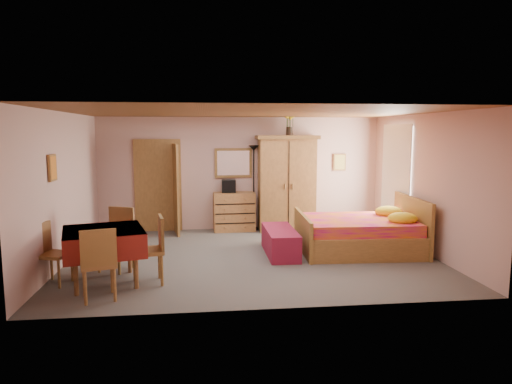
{
  "coord_description": "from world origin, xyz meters",
  "views": [
    {
      "loc": [
        -0.87,
        -8.05,
        2.25
      ],
      "look_at": [
        0.1,
        0.3,
        1.15
      ],
      "focal_mm": 32.0,
      "sensor_mm": 36.0,
      "label": 1
    }
  ],
  "objects": [
    {
      "name": "doorway",
      "position": [
        -1.9,
        2.47,
        1.02
      ],
      "size": [
        1.06,
        0.12,
        2.15
      ],
      "primitive_type": "cube",
      "color": "#9E6B35",
      "rests_on": "floor"
    },
    {
      "name": "chair_east",
      "position": [
        -1.71,
        -1.29,
        0.51
      ],
      "size": [
        0.54,
        0.54,
        1.01
      ],
      "primitive_type": "cube",
      "rotation": [
        0.0,
        0.0,
        1.76
      ],
      "color": "olive",
      "rests_on": "floor"
    },
    {
      "name": "dining_table",
      "position": [
        -2.36,
        -1.21,
        0.41
      ],
      "size": [
        1.38,
        1.38,
        0.82
      ],
      "primitive_type": "cube",
      "rotation": [
        0.0,
        0.0,
        0.26
      ],
      "color": "maroon",
      "rests_on": "floor"
    },
    {
      "name": "picture_left",
      "position": [
        -3.22,
        -0.6,
        1.7
      ],
      "size": [
        0.04,
        0.32,
        0.42
      ],
      "primitive_type": "cube",
      "color": "orange",
      "rests_on": "wall_left"
    },
    {
      "name": "wardrobe",
      "position": [
        1.02,
        2.18,
        1.09
      ],
      "size": [
        1.4,
        0.74,
        2.18
      ],
      "primitive_type": "cube",
      "rotation": [
        0.0,
        0.0,
        -0.01
      ],
      "color": "#9B6734",
      "rests_on": "floor"
    },
    {
      "name": "window",
      "position": [
        3.21,
        1.2,
        1.45
      ],
      "size": [
        0.08,
        1.4,
        1.95
      ],
      "primitive_type": "cube",
      "color": "white",
      "rests_on": "wall_right"
    },
    {
      "name": "wall_mirror",
      "position": [
        -0.18,
        2.48,
        1.55
      ],
      "size": [
        0.86,
        0.09,
        0.68
      ],
      "primitive_type": "cube",
      "rotation": [
        0.0,
        0.0,
        0.05
      ],
      "color": "silver",
      "rests_on": "wall_back"
    },
    {
      "name": "wall_right",
      "position": [
        3.25,
        0.0,
        1.3
      ],
      "size": [
        0.1,
        5.0,
        2.6
      ],
      "primitive_type": "cube",
      "color": "#C5998F",
      "rests_on": "floor"
    },
    {
      "name": "bench",
      "position": [
        0.53,
        0.12,
        0.24
      ],
      "size": [
        0.53,
        1.42,
        0.47
      ],
      "primitive_type": "cube",
      "rotation": [
        0.0,
        0.0,
        -0.0
      ],
      "color": "maroon",
      "rests_on": "floor"
    },
    {
      "name": "chair_south",
      "position": [
        -2.3,
        -1.87,
        0.5
      ],
      "size": [
        0.56,
        0.56,
        1.0
      ],
      "primitive_type": "cube",
      "rotation": [
        0.0,
        0.0,
        0.28
      ],
      "color": "#A66E38",
      "rests_on": "floor"
    },
    {
      "name": "chair_north",
      "position": [
        -2.32,
        -0.56,
        0.51
      ],
      "size": [
        0.61,
        0.61,
        1.02
      ],
      "primitive_type": "cube",
      "rotation": [
        0.0,
        0.0,
        2.73
      ],
      "color": "olive",
      "rests_on": "floor"
    },
    {
      "name": "ceiling",
      "position": [
        0.0,
        0.0,
        2.6
      ],
      "size": [
        6.5,
        6.5,
        0.0
      ],
      "primitive_type": "plane",
      "rotation": [
        3.14,
        0.0,
        0.0
      ],
      "color": "brown",
      "rests_on": "wall_back"
    },
    {
      "name": "chest_of_drawers",
      "position": [
        -0.18,
        2.27,
        0.44
      ],
      "size": [
        0.95,
        0.5,
        0.89
      ],
      "primitive_type": "cube",
      "rotation": [
        0.0,
        0.0,
        0.04
      ],
      "color": "#A76B38",
      "rests_on": "floor"
    },
    {
      "name": "wall_back",
      "position": [
        0.0,
        2.5,
        1.3
      ],
      "size": [
        6.5,
        0.1,
        2.6
      ],
      "primitive_type": "cube",
      "color": "#C5998F",
      "rests_on": "floor"
    },
    {
      "name": "picture_back",
      "position": [
        2.35,
        2.47,
        1.55
      ],
      "size": [
        0.3,
        0.04,
        0.4
      ],
      "primitive_type": "cube",
      "color": "#D8BF59",
      "rests_on": "wall_back"
    },
    {
      "name": "sunflower_vase",
      "position": [
        1.08,
        2.22,
        2.45
      ],
      "size": [
        0.21,
        0.21,
        0.53
      ],
      "primitive_type": "cube",
      "rotation": [
        0.0,
        0.0,
        0.01
      ],
      "color": "yellow",
      "rests_on": "wardrobe"
    },
    {
      "name": "chair_west",
      "position": [
        -3.09,
        -1.16,
        0.46
      ],
      "size": [
        0.52,
        0.52,
        0.92
      ],
      "primitive_type": "cube",
      "rotation": [
        0.0,
        0.0,
        -1.85
      ],
      "color": "#A97339",
      "rests_on": "floor"
    },
    {
      "name": "stereo",
      "position": [
        -0.3,
        2.3,
        1.03
      ],
      "size": [
        0.31,
        0.23,
        0.29
      ],
      "primitive_type": "cube",
      "rotation": [
        0.0,
        0.0,
        -0.01
      ],
      "color": "black",
      "rests_on": "chest_of_drawers"
    },
    {
      "name": "wall_front",
      "position": [
        0.0,
        -2.5,
        1.3
      ],
      "size": [
        6.5,
        0.1,
        2.6
      ],
      "primitive_type": "cube",
      "color": "#C5998F",
      "rests_on": "floor"
    },
    {
      "name": "bed",
      "position": [
        2.04,
        0.19,
        0.51
      ],
      "size": [
        2.3,
        1.85,
        1.03
      ],
      "primitive_type": "cube",
      "rotation": [
        0.0,
        0.0,
        -0.05
      ],
      "color": "#C6136E",
      "rests_on": "floor"
    },
    {
      "name": "floor",
      "position": [
        0.0,
        0.0,
        0.0
      ],
      "size": [
        6.5,
        6.5,
        0.0
      ],
      "primitive_type": "plane",
      "color": "#615C55",
      "rests_on": "ground"
    },
    {
      "name": "floor_lamp",
      "position": [
        0.29,
        2.36,
        0.98
      ],
      "size": [
        0.28,
        0.28,
        1.96
      ],
      "primitive_type": "cube",
      "rotation": [
        0.0,
        0.0,
        -0.12
      ],
      "color": "black",
      "rests_on": "floor"
    },
    {
      "name": "wall_left",
      "position": [
        -3.25,
        0.0,
        1.3
      ],
      "size": [
        0.1,
        5.0,
        2.6
      ],
      "primitive_type": "cube",
      "color": "#C5998F",
      "rests_on": "floor"
    }
  ]
}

